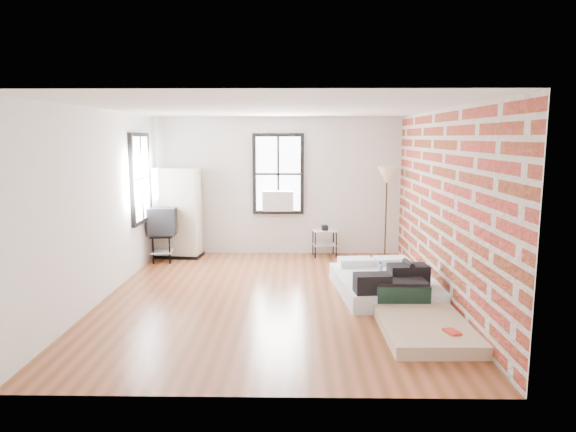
{
  "coord_description": "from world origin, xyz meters",
  "views": [
    {
      "loc": [
        0.37,
        -7.45,
        2.39
      ],
      "look_at": [
        0.24,
        0.3,
        1.2
      ],
      "focal_mm": 32.0,
      "sensor_mm": 36.0,
      "label": 1
    }
  ],
  "objects_px": {
    "wardrobe": "(178,213)",
    "side_table": "(325,236)",
    "mattress_main": "(385,283)",
    "floor_lamp": "(387,179)",
    "tv_stand": "(163,222)",
    "mattress_bare": "(415,313)"
  },
  "relations": [
    {
      "from": "floor_lamp",
      "to": "wardrobe",
      "type": "bearing_deg",
      "value": 180.0
    },
    {
      "from": "floor_lamp",
      "to": "tv_stand",
      "type": "xyz_separation_m",
      "value": [
        -4.36,
        -0.32,
        -0.82
      ]
    },
    {
      "from": "mattress_main",
      "to": "wardrobe",
      "type": "relative_size",
      "value": 1.16
    },
    {
      "from": "floor_lamp",
      "to": "tv_stand",
      "type": "relative_size",
      "value": 1.74
    },
    {
      "from": "mattress_bare",
      "to": "wardrobe",
      "type": "bearing_deg",
      "value": 135.53
    },
    {
      "from": "floor_lamp",
      "to": "tv_stand",
      "type": "bearing_deg",
      "value": -175.81
    },
    {
      "from": "mattress_main",
      "to": "wardrobe",
      "type": "xyz_separation_m",
      "value": [
        -3.75,
        2.42,
        0.72
      ]
    },
    {
      "from": "mattress_bare",
      "to": "side_table",
      "type": "distance_m",
      "value": 3.9
    },
    {
      "from": "mattress_main",
      "to": "wardrobe",
      "type": "height_order",
      "value": "wardrobe"
    },
    {
      "from": "tv_stand",
      "to": "side_table",
      "type": "bearing_deg",
      "value": 1.8
    },
    {
      "from": "floor_lamp",
      "to": "mattress_bare",
      "type": "bearing_deg",
      "value": -93.54
    },
    {
      "from": "mattress_bare",
      "to": "tv_stand",
      "type": "distance_m",
      "value": 5.37
    },
    {
      "from": "mattress_bare",
      "to": "floor_lamp",
      "type": "relative_size",
      "value": 1.09
    },
    {
      "from": "wardrobe",
      "to": "tv_stand",
      "type": "bearing_deg",
      "value": -117.78
    },
    {
      "from": "floor_lamp",
      "to": "tv_stand",
      "type": "distance_m",
      "value": 4.45
    },
    {
      "from": "side_table",
      "to": "floor_lamp",
      "type": "distance_m",
      "value": 1.67
    },
    {
      "from": "side_table",
      "to": "wardrobe",
      "type": "bearing_deg",
      "value": -178.64
    },
    {
      "from": "mattress_main",
      "to": "wardrobe",
      "type": "distance_m",
      "value": 4.52
    },
    {
      "from": "wardrobe",
      "to": "side_table",
      "type": "relative_size",
      "value": 2.81
    },
    {
      "from": "mattress_main",
      "to": "floor_lamp",
      "type": "xyz_separation_m",
      "value": [
        0.4,
        2.42,
        1.4
      ]
    },
    {
      "from": "mattress_bare",
      "to": "floor_lamp",
      "type": "bearing_deg",
      "value": 85.24
    },
    {
      "from": "side_table",
      "to": "tv_stand",
      "type": "bearing_deg",
      "value": -172.95
    }
  ]
}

